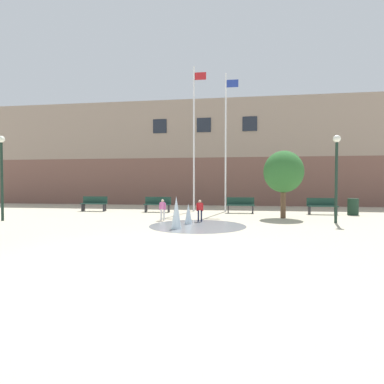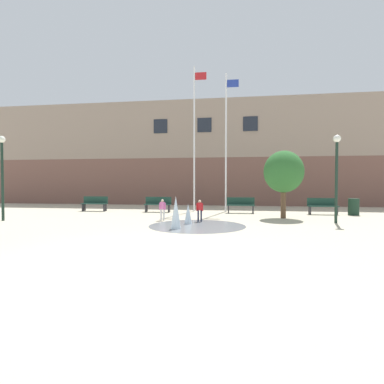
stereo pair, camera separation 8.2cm
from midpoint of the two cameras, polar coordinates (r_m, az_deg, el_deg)
name	(u,v)px [view 2 (the right image)]	position (r m, az deg, el deg)	size (l,w,h in m)	color
ground_plane	(131,259)	(7.20, -11.31, -12.37)	(100.00, 100.00, 0.00)	#BCB299
library_building	(208,156)	(26.45, 3.15, 6.93)	(36.00, 6.05, 8.29)	brown
splash_fountain	(185,217)	(12.01, -1.08, -4.74)	(3.95, 3.95, 1.24)	gray
park_bench_under_left_flagpole	(95,203)	(19.56, -17.92, -2.07)	(1.60, 0.44, 0.91)	#28282D
park_bench_under_right_flagpole	(158,204)	(18.09, -6.39, -2.30)	(1.60, 0.44, 0.91)	#28282D
park_bench_near_trashcan	(241,205)	(17.60, 9.38, -2.43)	(1.60, 0.44, 0.91)	#28282D
park_bench_far_right	(323,206)	(18.13, 23.74, -2.43)	(1.60, 0.44, 0.91)	#28282D
child_in_fountain	(162,208)	(14.05, -5.48, -3.06)	(0.31, 0.21, 0.99)	silver
child_with_pink_shirt	(200,209)	(13.53, 1.65, -3.23)	(0.31, 0.23, 0.99)	#1E233D
flagpole_left	(195,135)	(18.73, 0.64, 10.81)	(0.80, 0.10, 8.90)	silver
flagpole_right	(226,139)	(18.53, 6.70, 10.04)	(0.80, 0.10, 8.36)	silver
lamp_post_left_lane	(2,165)	(16.37, -32.33, 4.29)	(0.32, 0.32, 3.92)	#192D23
lamp_post_right_lane	(337,166)	(14.47, 25.98, 4.55)	(0.32, 0.32, 3.83)	#192D23
trash_can	(354,207)	(18.53, 28.53, -2.50)	(0.56, 0.56, 0.90)	#193323
street_tree_near_building	(284,172)	(15.51, 17.20, 3.67)	(1.95, 1.95, 3.35)	brown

